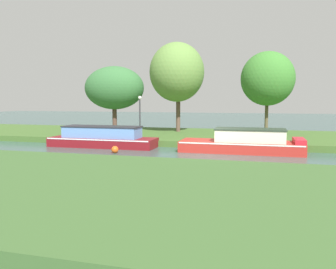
{
  "coord_description": "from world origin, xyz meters",
  "views": [
    {
      "loc": [
        2.68,
        -18.74,
        3.01
      ],
      "look_at": [
        -2.64,
        1.2,
        0.9
      ],
      "focal_mm": 36.53,
      "sensor_mm": 36.0,
      "label": 1
    }
  ],
  "objects_px": {
    "lamp_post": "(140,111)",
    "mooring_post_near": "(282,137)",
    "red_barge": "(244,143)",
    "willow_tree_centre": "(177,72)",
    "willow_tree_right": "(268,79)",
    "channel_buoy": "(115,150)",
    "willow_tree_left": "(114,88)",
    "maroon_narrowboat": "(103,138)"
  },
  "relations": [
    {
      "from": "willow_tree_left",
      "to": "lamp_post",
      "type": "height_order",
      "value": "willow_tree_left"
    },
    {
      "from": "maroon_narrowboat",
      "to": "willow_tree_right",
      "type": "xyz_separation_m",
      "value": [
        10.23,
        7.4,
        4.03
      ]
    },
    {
      "from": "mooring_post_near",
      "to": "lamp_post",
      "type": "bearing_deg",
      "value": 171.68
    },
    {
      "from": "red_barge",
      "to": "lamp_post",
      "type": "bearing_deg",
      "value": 158.7
    },
    {
      "from": "red_barge",
      "to": "willow_tree_centre",
      "type": "distance_m",
      "value": 9.98
    },
    {
      "from": "willow_tree_left",
      "to": "channel_buoy",
      "type": "relative_size",
      "value": 13.65
    },
    {
      "from": "mooring_post_near",
      "to": "maroon_narrowboat",
      "type": "bearing_deg",
      "value": -172.38
    },
    {
      "from": "willow_tree_right",
      "to": "lamp_post",
      "type": "height_order",
      "value": "willow_tree_right"
    },
    {
      "from": "willow_tree_left",
      "to": "willow_tree_centre",
      "type": "distance_m",
      "value": 5.98
    },
    {
      "from": "willow_tree_right",
      "to": "willow_tree_centre",
      "type": "bearing_deg",
      "value": -175.27
    },
    {
      "from": "red_barge",
      "to": "lamp_post",
      "type": "distance_m",
      "value": 8.09
    },
    {
      "from": "mooring_post_near",
      "to": "willow_tree_left",
      "type": "bearing_deg",
      "value": 155.48
    },
    {
      "from": "willow_tree_right",
      "to": "mooring_post_near",
      "type": "distance_m",
      "value": 7.08
    },
    {
      "from": "willow_tree_right",
      "to": "channel_buoy",
      "type": "bearing_deg",
      "value": -131.03
    },
    {
      "from": "maroon_narrowboat",
      "to": "willow_tree_right",
      "type": "distance_m",
      "value": 13.25
    },
    {
      "from": "willow_tree_centre",
      "to": "mooring_post_near",
      "type": "height_order",
      "value": "willow_tree_centre"
    },
    {
      "from": "maroon_narrowboat",
      "to": "channel_buoy",
      "type": "distance_m",
      "value": 2.93
    },
    {
      "from": "willow_tree_left",
      "to": "mooring_post_near",
      "type": "relative_size",
      "value": 7.08
    },
    {
      "from": "willow_tree_left",
      "to": "willow_tree_right",
      "type": "distance_m",
      "value": 12.78
    },
    {
      "from": "willow_tree_centre",
      "to": "mooring_post_near",
      "type": "xyz_separation_m",
      "value": [
        7.79,
        -5.34,
        -4.38
      ]
    },
    {
      "from": "channel_buoy",
      "to": "maroon_narrowboat",
      "type": "bearing_deg",
      "value": 129.34
    },
    {
      "from": "willow_tree_left",
      "to": "willow_tree_right",
      "type": "relative_size",
      "value": 0.88
    },
    {
      "from": "maroon_narrowboat",
      "to": "mooring_post_near",
      "type": "bearing_deg",
      "value": 7.62
    },
    {
      "from": "willow_tree_left",
      "to": "willow_tree_right",
      "type": "bearing_deg",
      "value": -1.27
    },
    {
      "from": "maroon_narrowboat",
      "to": "willow_tree_left",
      "type": "bearing_deg",
      "value": 108.22
    },
    {
      "from": "willow_tree_left",
      "to": "willow_tree_right",
      "type": "height_order",
      "value": "willow_tree_right"
    },
    {
      "from": "willow_tree_centre",
      "to": "maroon_narrowboat",
      "type": "bearing_deg",
      "value": -115.62
    },
    {
      "from": "red_barge",
      "to": "willow_tree_right",
      "type": "xyz_separation_m",
      "value": [
        1.33,
        7.4,
        4.04
      ]
    },
    {
      "from": "lamp_post",
      "to": "channel_buoy",
      "type": "bearing_deg",
      "value": -86.5
    },
    {
      "from": "lamp_post",
      "to": "red_barge",
      "type": "bearing_deg",
      "value": -21.3
    },
    {
      "from": "maroon_narrowboat",
      "to": "lamp_post",
      "type": "bearing_deg",
      "value": 62.0
    },
    {
      "from": "maroon_narrowboat",
      "to": "willow_tree_left",
      "type": "xyz_separation_m",
      "value": [
        -2.53,
        7.68,
        3.45
      ]
    },
    {
      "from": "red_barge",
      "to": "willow_tree_left",
      "type": "height_order",
      "value": "willow_tree_left"
    },
    {
      "from": "red_barge",
      "to": "maroon_narrowboat",
      "type": "height_order",
      "value": "red_barge"
    },
    {
      "from": "red_barge",
      "to": "maroon_narrowboat",
      "type": "relative_size",
      "value": 1.0
    },
    {
      "from": "lamp_post",
      "to": "willow_tree_left",
      "type": "bearing_deg",
      "value": 130.17
    },
    {
      "from": "red_barge",
      "to": "maroon_narrowboat",
      "type": "distance_m",
      "value": 8.91
    },
    {
      "from": "maroon_narrowboat",
      "to": "willow_tree_left",
      "type": "distance_m",
      "value": 8.79
    },
    {
      "from": "lamp_post",
      "to": "mooring_post_near",
      "type": "height_order",
      "value": "lamp_post"
    },
    {
      "from": "red_barge",
      "to": "willow_tree_centre",
      "type": "xyz_separation_m",
      "value": [
        -5.63,
        6.82,
        4.62
      ]
    },
    {
      "from": "willow_tree_left",
      "to": "lamp_post",
      "type": "relative_size",
      "value": 1.91
    },
    {
      "from": "willow_tree_left",
      "to": "mooring_post_near",
      "type": "distance_m",
      "value": 15.28
    }
  ]
}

